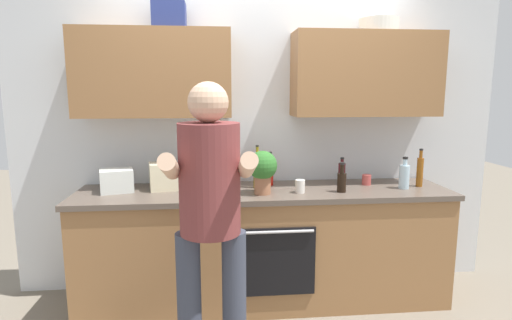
{
  "coord_description": "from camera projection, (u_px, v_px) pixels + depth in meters",
  "views": [
    {
      "loc": [
        -0.36,
        -3.04,
        1.64
      ],
      "look_at": [
        -0.08,
        -0.1,
        1.15
      ],
      "focal_mm": 28.93,
      "sensor_mm": 36.0,
      "label": 1
    }
  ],
  "objects": [
    {
      "name": "cup_coffee",
      "position": [
        300.0,
        186.0,
        3.05
      ],
      "size": [
        0.07,
        0.07,
        0.1
      ],
      "primitive_type": "cylinder",
      "color": "white",
      "rests_on": "counter"
    },
    {
      "name": "cup_stoneware",
      "position": [
        210.0,
        180.0,
        3.28
      ],
      "size": [
        0.09,
        0.09,
        0.1
      ],
      "primitive_type": "cylinder",
      "color": "slate",
      "rests_on": "counter"
    },
    {
      "name": "bottle_hotsauce",
      "position": [
        270.0,
        171.0,
        3.29
      ],
      "size": [
        0.05,
        0.05,
        0.27
      ],
      "color": "red",
      "rests_on": "counter"
    },
    {
      "name": "bottle_vinegar",
      "position": [
        230.0,
        170.0,
        3.28
      ],
      "size": [
        0.06,
        0.06,
        0.3
      ],
      "color": "brown",
      "rests_on": "counter"
    },
    {
      "name": "mixing_bowl",
      "position": [
        215.0,
        187.0,
        3.03
      ],
      "size": [
        0.29,
        0.29,
        0.1
      ],
      "primitive_type": "cylinder",
      "color": "silver",
      "rests_on": "counter"
    },
    {
      "name": "back_wall_unit",
      "position": [
        261.0,
        110.0,
        3.32
      ],
      "size": [
        4.0,
        0.38,
        2.5
      ],
      "color": "silver",
      "rests_on": "ground"
    },
    {
      "name": "bottle_oil",
      "position": [
        257.0,
        170.0,
        3.19
      ],
      "size": [
        0.06,
        0.06,
        0.34
      ],
      "color": "olive",
      "rests_on": "counter"
    },
    {
      "name": "person_standing",
      "position": [
        210.0,
        208.0,
        2.29
      ],
      "size": [
        0.49,
        0.45,
        1.7
      ],
      "color": "#383D4C",
      "rests_on": "ground"
    },
    {
      "name": "bottle_syrup",
      "position": [
        420.0,
        171.0,
        3.24
      ],
      "size": [
        0.05,
        0.05,
        0.3
      ],
      "color": "#8C4C14",
      "rests_on": "counter"
    },
    {
      "name": "bottle_water",
      "position": [
        404.0,
        176.0,
        3.18
      ],
      "size": [
        0.08,
        0.08,
        0.25
      ],
      "color": "silver",
      "rests_on": "counter"
    },
    {
      "name": "ground_plane",
      "position": [
        264.0,
        299.0,
        3.29
      ],
      "size": [
        12.0,
        12.0,
        0.0
      ],
      "primitive_type": "plane",
      "color": "#756B5B"
    },
    {
      "name": "grocery_bag_rice",
      "position": [
        163.0,
        176.0,
        3.15
      ],
      "size": [
        0.24,
        0.22,
        0.21
      ],
      "primitive_type": "cube",
      "rotation": [
        0.0,
        0.0,
        0.2
      ],
      "color": "beige",
      "rests_on": "counter"
    },
    {
      "name": "grocery_bag_produce",
      "position": [
        117.0,
        181.0,
        3.08
      ],
      "size": [
        0.28,
        0.25,
        0.17
      ],
      "primitive_type": "cube",
      "rotation": [
        0.0,
        0.0,
        0.26
      ],
      "color": "silver",
      "rests_on": "counter"
    },
    {
      "name": "potted_herb",
      "position": [
        263.0,
        169.0,
        3.0
      ],
      "size": [
        0.21,
        0.21,
        0.32
      ],
      "color": "#9E6647",
      "rests_on": "counter"
    },
    {
      "name": "counter",
      "position": [
        264.0,
        246.0,
        3.22
      ],
      "size": [
        2.84,
        0.67,
        0.9
      ],
      "color": "olive",
      "rests_on": "ground"
    },
    {
      "name": "bottle_soy",
      "position": [
        342.0,
        181.0,
        3.07
      ],
      "size": [
        0.07,
        0.07,
        0.22
      ],
      "color": "black",
      "rests_on": "counter"
    },
    {
      "name": "cup_ceramic",
      "position": [
        367.0,
        180.0,
        3.32
      ],
      "size": [
        0.07,
        0.07,
        0.08
      ],
      "primitive_type": "cylinder",
      "color": "#BF4C47",
      "rests_on": "counter"
    },
    {
      "name": "bottle_wine",
      "position": [
        342.0,
        173.0,
        3.3
      ],
      "size": [
        0.06,
        0.06,
        0.22
      ],
      "color": "#471419",
      "rests_on": "counter"
    }
  ]
}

